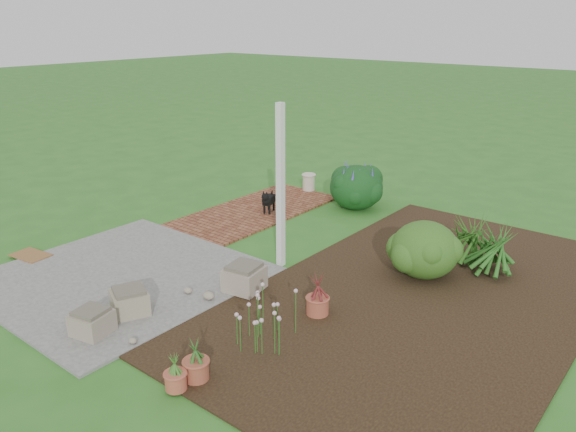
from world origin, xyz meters
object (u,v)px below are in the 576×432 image
Objects in this scene: stone_trough_near at (92,323)px; cream_ceramic_urn at (309,182)px; black_dog at (268,200)px; evergreen_shrub at (425,248)px.

cream_ceramic_urn is at bearing 103.67° from stone_trough_near.
evergreen_shrub is (3.59, -0.66, 0.15)m from black_dog.
evergreen_shrub is (3.90, -2.37, 0.23)m from cream_ceramic_urn.
stone_trough_near is 4.65m from evergreen_shrub.
stone_trough_near is 6.57m from cream_ceramic_urn.
evergreen_shrub is (2.34, 4.01, 0.28)m from stone_trough_near.
evergreen_shrub reaches higher than black_dog.
stone_trough_near is 0.41× the size of evergreen_shrub.
evergreen_shrub is at bearing -31.38° from black_dog.
stone_trough_near is 0.83× the size of black_dog.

